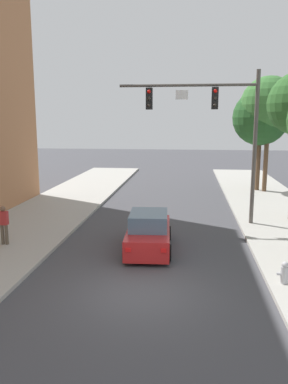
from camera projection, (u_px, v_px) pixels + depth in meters
name	position (u px, v px, depth m)	size (l,w,h in m)	color
ground_plane	(141.00, 292.00, 11.90)	(120.00, 120.00, 0.00)	#424247
traffic_signal_mast	(216.00, 119.00, 18.70)	(6.78, 0.38, 7.50)	#514C47
car_lead_red	(149.00, 233.00, 15.75)	(2.01, 4.32, 1.60)	#B21E1E
pedestrian_sidewalk_left_walker	(4.00, 223.00, 15.91)	(0.36, 0.22, 1.64)	brown
fire_hydrant	(285.00, 273.00, 12.16)	(0.48, 0.24, 0.72)	#B2B2B7
street_tree_third	(269.00, 105.00, 27.05)	(4.03, 4.03, 8.22)	brown
street_tree_farthest	(261.00, 118.00, 27.73)	(4.04, 4.04, 7.35)	brown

